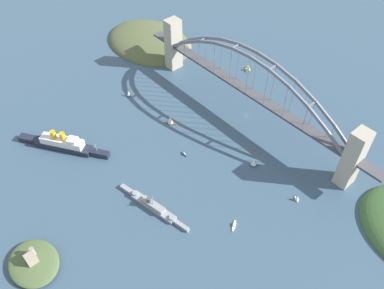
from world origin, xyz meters
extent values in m
plane|color=#385166|center=(0.00, 0.00, 0.00)|extent=(1400.00, 1400.00, 0.00)
cube|color=#ADA38E|center=(-123.34, 0.00, 31.59)|extent=(14.03, 17.02, 63.19)
cube|color=#ADA38E|center=(123.34, 0.00, 31.59)|extent=(14.03, 17.02, 63.19)
cube|color=#47474C|center=(0.00, 0.00, 32.56)|extent=(232.65, 11.97, 2.40)
cube|color=#47474C|center=(-142.36, 0.00, 32.56)|extent=(24.00, 11.97, 2.40)
cube|color=#47474C|center=(142.36, 0.00, 32.56)|extent=(24.00, 11.97, 2.40)
cube|color=slate|center=(-107.85, -5.39, 40.65)|extent=(25.76, 1.80, 18.83)
cube|color=slate|center=(-83.88, -5.39, 55.03)|extent=(25.45, 1.80, 15.41)
cube|color=slate|center=(-59.92, -5.39, 65.81)|extent=(25.09, 1.80, 11.98)
cube|color=slate|center=(-35.95, -5.39, 73.00)|extent=(24.67, 1.80, 8.51)
cube|color=slate|center=(-11.98, -5.39, 76.60)|extent=(24.21, 1.80, 4.99)
cube|color=slate|center=(11.98, -5.39, 76.60)|extent=(24.21, 1.80, 4.99)
cube|color=slate|center=(35.95, -5.39, 73.00)|extent=(24.67, 1.80, 8.51)
cube|color=slate|center=(59.92, -5.39, 65.81)|extent=(25.09, 1.80, 11.98)
cube|color=slate|center=(83.88, -5.39, 55.03)|extent=(25.45, 1.80, 15.41)
cube|color=slate|center=(107.85, -5.39, 40.65)|extent=(25.76, 1.80, 18.83)
cube|color=slate|center=(-107.85, 5.39, 40.65)|extent=(25.76, 1.80, 18.83)
cube|color=slate|center=(-83.88, 5.39, 55.03)|extent=(25.45, 1.80, 15.41)
cube|color=slate|center=(-59.92, 5.39, 65.81)|extent=(25.09, 1.80, 11.98)
cube|color=slate|center=(-35.95, 5.39, 73.00)|extent=(24.67, 1.80, 8.51)
cube|color=slate|center=(-11.98, 5.39, 76.60)|extent=(24.21, 1.80, 4.99)
cube|color=slate|center=(11.98, 5.39, 76.60)|extent=(24.21, 1.80, 4.99)
cube|color=slate|center=(35.95, 5.39, 73.00)|extent=(24.67, 1.80, 8.51)
cube|color=slate|center=(59.92, 5.39, 65.81)|extent=(25.09, 1.80, 11.98)
cube|color=slate|center=(83.88, 5.39, 55.03)|extent=(25.45, 1.80, 15.41)
cube|color=slate|center=(107.85, 5.39, 40.65)|extent=(25.76, 1.80, 18.83)
cube|color=slate|center=(-119.83, 0.00, 32.56)|extent=(1.40, 10.78, 1.40)
cube|color=slate|center=(-71.90, 0.00, 61.32)|extent=(1.40, 10.78, 1.40)
cube|color=slate|center=(-23.97, 0.00, 75.70)|extent=(1.40, 10.78, 1.40)
cube|color=slate|center=(23.97, 0.00, 75.70)|extent=(1.40, 10.78, 1.40)
cube|color=slate|center=(71.90, 0.00, 61.32)|extent=(1.40, 10.78, 1.40)
cube|color=slate|center=(119.83, 0.00, 32.56)|extent=(1.40, 10.78, 1.40)
cylinder|color=slate|center=(-95.87, -5.39, 41.25)|extent=(0.56, 0.56, 14.98)
cylinder|color=slate|center=(-95.87, 5.39, 41.25)|extent=(0.56, 0.56, 14.98)
cylinder|color=slate|center=(-71.90, -5.39, 47.54)|extent=(0.56, 0.56, 27.56)
cylinder|color=slate|center=(-71.90, 5.39, 47.54)|extent=(0.56, 0.56, 27.56)
cylinder|color=slate|center=(-47.93, -5.39, 52.04)|extent=(0.56, 0.56, 36.54)
cylinder|color=slate|center=(-47.93, 5.39, 52.04)|extent=(0.56, 0.56, 36.54)
cylinder|color=slate|center=(-23.97, -5.39, 54.73)|extent=(0.56, 0.56, 41.94)
cylinder|color=slate|center=(-23.97, 5.39, 54.73)|extent=(0.56, 0.56, 41.94)
cylinder|color=slate|center=(0.00, -5.39, 55.63)|extent=(0.56, 0.56, 43.73)
cylinder|color=slate|center=(0.00, 5.39, 55.63)|extent=(0.56, 0.56, 43.73)
cylinder|color=slate|center=(23.97, -5.39, 54.73)|extent=(0.56, 0.56, 41.94)
cylinder|color=slate|center=(23.97, 5.39, 54.73)|extent=(0.56, 0.56, 41.94)
cylinder|color=slate|center=(47.93, -5.39, 52.04)|extent=(0.56, 0.56, 36.54)
cylinder|color=slate|center=(47.93, 5.39, 52.04)|extent=(0.56, 0.56, 36.54)
cylinder|color=slate|center=(71.90, -5.39, 47.54)|extent=(0.56, 0.56, 27.56)
cylinder|color=slate|center=(71.90, 5.39, 47.54)|extent=(0.56, 0.56, 27.56)
cylinder|color=slate|center=(95.87, -5.39, 41.25)|extent=(0.56, 0.56, 14.98)
cylinder|color=slate|center=(95.87, 5.39, 41.25)|extent=(0.56, 0.56, 14.98)
ellipsoid|color=#515B38|center=(188.83, -10.06, 0.00)|extent=(128.64, 97.58, 24.61)
ellipsoid|color=#756B5B|center=(159.89, -36.90, 0.00)|extent=(45.02, 29.27, 13.54)
cube|color=#1E2333|center=(87.28, 173.79, 2.93)|extent=(55.74, 42.48, 5.86)
cube|color=#1E2333|center=(54.59, 152.26, 2.93)|extent=(20.03, 16.37, 5.86)
cube|color=#1E2333|center=(119.96, 195.33, 2.93)|extent=(20.77, 17.49, 5.86)
cube|color=white|center=(87.28, 173.79, 9.53)|extent=(42.48, 32.88, 7.34)
cube|color=white|center=(77.16, 167.13, 14.80)|extent=(13.12, 12.97, 3.20)
cylinder|color=gold|center=(85.44, 172.58, 17.36)|extent=(5.49, 5.49, 8.32)
cylinder|color=gold|center=(93.71, 178.03, 17.36)|extent=(5.49, 5.49, 8.32)
cylinder|color=tan|center=(56.63, 153.60, 10.86)|extent=(0.50, 0.50, 10.00)
cube|color=gray|center=(-30.43, 150.95, 1.69)|extent=(47.37, 16.61, 3.39)
cube|color=gray|center=(-61.01, 144.93, 1.69)|extent=(15.96, 6.42, 3.39)
cube|color=gray|center=(0.15, 156.97, 1.69)|extent=(16.10, 7.11, 3.39)
cube|color=gray|center=(-30.43, 150.95, 5.06)|extent=(24.13, 10.58, 3.35)
cylinder|color=gray|center=(-51.46, 146.81, 4.49)|extent=(5.41, 5.41, 2.20)
cylinder|color=gray|center=(-9.40, 155.09, 4.49)|extent=(5.41, 5.41, 2.20)
cylinder|color=gray|center=(-30.43, 150.95, 11.74)|extent=(0.60, 0.60, 10.00)
cylinder|color=#4C4C51|center=(-25.84, 151.85, 8.94)|extent=(4.25, 4.25, 4.40)
ellipsoid|color=#4C6038|center=(-11.44, 254.09, 3.34)|extent=(45.60, 37.42, 6.67)
cube|color=#9E937F|center=(-11.44, 254.09, 9.91)|extent=(8.00, 8.00, 9.14)
cylinder|color=gray|center=(-6.94, 250.59, 10.36)|extent=(3.60, 3.60, 10.05)
cylinder|color=#B7B7B2|center=(57.33, -64.12, 0.45)|extent=(4.47, 5.50, 0.90)
cylinder|color=#B7B7B2|center=(54.45, -61.94, 0.45)|extent=(4.47, 5.50, 0.90)
cylinder|color=navy|center=(57.33, -64.12, 1.59)|extent=(0.14, 0.14, 1.38)
cylinder|color=navy|center=(54.45, -61.94, 1.59)|extent=(0.14, 0.14, 1.38)
ellipsoid|color=gold|center=(55.89, -63.03, 2.97)|extent=(5.44, 6.56, 1.40)
cylinder|color=navy|center=(53.95, -65.60, 2.97)|extent=(1.54, 1.44, 1.33)
cube|color=gold|center=(55.35, -63.75, 3.57)|extent=(9.66, 7.88, 0.20)
cube|color=gold|center=(57.79, -60.51, 3.11)|extent=(3.94, 3.36, 0.12)
cube|color=navy|center=(57.79, -60.51, 4.42)|extent=(0.76, 0.95, 1.50)
cube|color=#234C8C|center=(113.09, 76.94, 0.50)|extent=(4.42, 2.37, 1.00)
cube|color=#234C8C|center=(115.94, 76.75, 0.50)|extent=(1.49, 1.03, 1.00)
cube|color=#234C8C|center=(110.24, 77.14, 0.50)|extent=(1.50, 1.22, 1.00)
cylinder|color=tan|center=(113.45, 76.92, 4.68)|extent=(0.16, 0.16, 7.36)
cone|color=white|center=(112.20, 77.01, 4.31)|extent=(4.19, 4.19, 5.89)
cube|color=brown|center=(43.51, 69.65, 0.43)|extent=(7.07, 6.10, 0.85)
cube|color=brown|center=(39.91, 67.26, 0.43)|extent=(2.55, 2.33, 0.85)
cube|color=brown|center=(47.11, 72.04, 0.43)|extent=(2.70, 2.55, 0.85)
cylinder|color=tan|center=(43.06, 69.35, 5.73)|extent=(0.16, 0.16, 9.76)
cone|color=silver|center=(44.64, 70.39, 5.24)|extent=(8.24, 8.24, 7.81)
cube|color=silver|center=(-90.24, 111.07, 0.41)|extent=(5.80, 7.08, 0.83)
cube|color=silver|center=(-92.67, 114.87, 0.41)|extent=(2.40, 2.66, 0.83)
cube|color=silver|center=(-87.81, 107.27, 0.41)|extent=(2.64, 2.81, 0.83)
cube|color=beige|center=(-89.78, 110.36, 1.39)|extent=(3.55, 3.95, 1.13)
cube|color=#234C8C|center=(0.45, 88.89, 0.61)|extent=(4.70, 1.83, 1.23)
cube|color=#234C8C|center=(3.49, 88.59, 0.61)|extent=(1.59, 0.91, 1.23)
cube|color=#234C8C|center=(-2.60, 89.18, 0.61)|extent=(1.61, 1.06, 1.23)
cube|color=beige|center=(-0.12, 88.94, 1.92)|extent=(2.39, 1.33, 1.38)
cube|color=#2D6B3D|center=(-55.22, 47.08, 0.48)|extent=(5.43, 5.75, 0.97)
cube|color=#2D6B3D|center=(-57.56, 44.35, 0.48)|extent=(2.04, 2.11, 0.97)
cube|color=#2D6B3D|center=(-52.87, 49.82, 0.48)|extent=(2.21, 2.26, 0.97)
cylinder|color=tan|center=(-55.51, 46.74, 5.35)|extent=(0.16, 0.16, 8.77)
cone|color=white|center=(-54.48, 47.94, 4.92)|extent=(6.98, 6.98, 7.02)
cube|color=silver|center=(-107.76, 49.24, 0.41)|extent=(4.45, 3.51, 0.82)
cube|color=silver|center=(-105.36, 47.97, 0.41)|extent=(1.58, 1.36, 0.82)
cube|color=silver|center=(-110.16, 50.50, 0.41)|extent=(1.66, 1.50, 0.82)
cylinder|color=tan|center=(-107.46, 49.08, 3.68)|extent=(0.16, 0.16, 5.72)
cone|color=silver|center=(-108.51, 49.63, 3.39)|extent=(5.04, 5.04, 4.58)
cone|color=red|center=(-41.57, 32.50, 1.10)|extent=(2.20, 2.20, 2.20)
sphere|color=#F2E566|center=(-41.57, 32.50, 2.50)|extent=(0.50, 0.50, 0.50)
camera|label=1|loc=(-206.24, 261.03, 291.98)|focal=37.43mm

